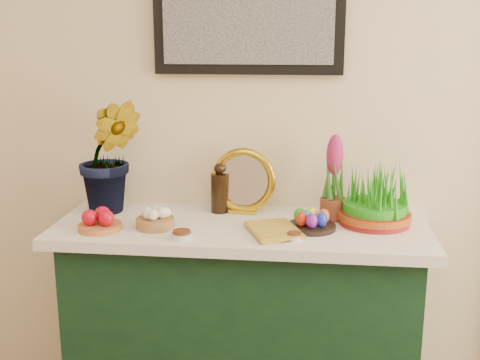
% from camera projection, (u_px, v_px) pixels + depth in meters
% --- Properties ---
extents(sideboard, '(1.30, 0.45, 0.85)m').
position_uv_depth(sideboard, '(241.00, 335.00, 2.38)').
color(sideboard, black).
rests_on(sideboard, ground).
extents(tablecloth, '(1.40, 0.55, 0.04)m').
position_uv_depth(tablecloth, '(242.00, 228.00, 2.27)').
color(tablecloth, white).
rests_on(tablecloth, sideboard).
extents(hyacinth_green, '(0.35, 0.32, 0.60)m').
position_uv_depth(hyacinth_green, '(109.00, 138.00, 2.35)').
color(hyacinth_green, '#2E6F1F').
rests_on(hyacinth_green, tablecloth).
extents(apple_bowl, '(0.17, 0.17, 0.08)m').
position_uv_depth(apple_bowl, '(100.00, 221.00, 2.19)').
color(apple_bowl, '#B06533').
rests_on(apple_bowl, tablecloth).
extents(garlic_basket, '(0.15, 0.15, 0.08)m').
position_uv_depth(garlic_basket, '(155.00, 219.00, 2.21)').
color(garlic_basket, '#A27141').
rests_on(garlic_basket, tablecloth).
extents(vinegar_cruet, '(0.07, 0.07, 0.20)m').
position_uv_depth(vinegar_cruet, '(219.00, 191.00, 2.39)').
color(vinegar_cruet, black).
rests_on(vinegar_cruet, tablecloth).
extents(mirror, '(0.26, 0.09, 0.26)m').
position_uv_depth(mirror, '(243.00, 182.00, 2.38)').
color(mirror, gold).
rests_on(mirror, tablecloth).
extents(book, '(0.22, 0.26, 0.03)m').
position_uv_depth(book, '(252.00, 231.00, 2.13)').
color(book, gold).
rests_on(book, tablecloth).
extents(spice_dish_left, '(0.08, 0.08, 0.03)m').
position_uv_depth(spice_dish_left, '(182.00, 235.00, 2.10)').
color(spice_dish_left, silver).
rests_on(spice_dish_left, tablecloth).
extents(spice_dish_right, '(0.06, 0.06, 0.03)m').
position_uv_depth(spice_dish_right, '(294.00, 236.00, 2.09)').
color(spice_dish_right, silver).
rests_on(spice_dish_right, tablecloth).
extents(egg_plate, '(0.19, 0.19, 0.07)m').
position_uv_depth(egg_plate, '(311.00, 222.00, 2.19)').
color(egg_plate, black).
rests_on(egg_plate, tablecloth).
extents(hyacinth_pink, '(0.10, 0.10, 0.33)m').
position_uv_depth(hyacinth_pink, '(334.00, 182.00, 2.29)').
color(hyacinth_pink, brown).
rests_on(hyacinth_pink, tablecloth).
extents(wheatgrass_sabzeh, '(0.27, 0.27, 0.22)m').
position_uv_depth(wheatgrass_sabzeh, '(375.00, 199.00, 2.24)').
color(wheatgrass_sabzeh, maroon).
rests_on(wheatgrass_sabzeh, tablecloth).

